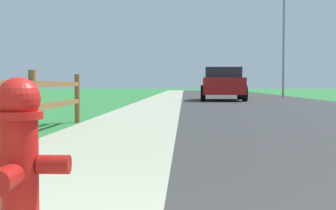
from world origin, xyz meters
TOP-DOWN VIEW (x-y plane):
  - ground_plane at (0.00, 25.00)m, footprint 120.00×120.00m
  - road_asphalt at (3.50, 27.00)m, footprint 7.00×66.00m
  - curb_concrete at (-3.00, 27.00)m, footprint 6.00×66.00m
  - grass_verge at (-4.50, 27.00)m, footprint 5.00×66.00m
  - fire_hydrant at (-0.62, 1.03)m, footprint 0.46×0.38m
  - parked_suv_red at (2.00, 22.25)m, footprint 2.26×4.59m
  - street_lamp at (6.44, 28.87)m, footprint 1.17×0.20m

SIDE VIEW (x-z plane):
  - ground_plane at x=0.00m, z-range 0.00..0.00m
  - road_asphalt at x=3.50m, z-range 0.00..0.01m
  - curb_concrete at x=-3.00m, z-range 0.00..0.01m
  - grass_verge at x=-4.50m, z-range 0.00..0.01m
  - fire_hydrant at x=-0.62m, z-range 0.02..0.84m
  - parked_suv_red at x=2.00m, z-range 0.02..1.63m
  - street_lamp at x=6.44m, z-range 0.61..7.55m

